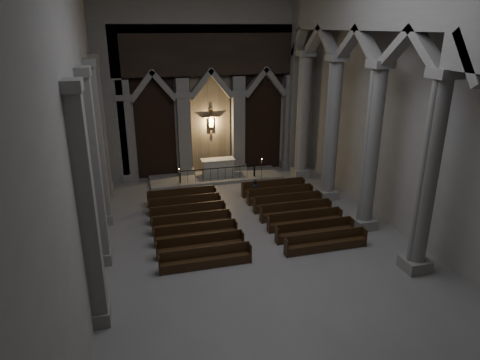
{
  "coord_description": "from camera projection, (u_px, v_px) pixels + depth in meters",
  "views": [
    {
      "loc": [
        -5.38,
        -15.33,
        9.41
      ],
      "look_at": [
        -0.4,
        3.0,
        2.54
      ],
      "focal_mm": 32.0,
      "sensor_mm": 36.0,
      "label": 1
    }
  ],
  "objects": [
    {
      "name": "candle_stand_left",
      "position": [
        180.0,
        184.0,
        25.9
      ],
      "size": [
        0.23,
        0.23,
        1.36
      ],
      "color": "olive",
      "rests_on": "ground"
    },
    {
      "name": "pews",
      "position": [
        245.0,
        219.0,
        21.44
      ],
      "size": [
        9.24,
        7.39,
        0.86
      ],
      "color": "black",
      "rests_on": "ground"
    },
    {
      "name": "worshipper",
      "position": [
        256.0,
        190.0,
        24.16
      ],
      "size": [
        0.48,
        0.34,
        1.26
      ],
      "primitive_type": "imported",
      "rotation": [
        0.0,
        0.0,
        0.08
      ],
      "color": "black",
      "rests_on": "ground"
    },
    {
      "name": "altar_rail",
      "position": [
        218.0,
        172.0,
        27.13
      ],
      "size": [
        4.93,
        0.09,
        0.97
      ],
      "color": "black",
      "rests_on": "ground"
    },
    {
      "name": "altar",
      "position": [
        218.0,
        167.0,
        27.97
      ],
      "size": [
        2.16,
        0.87,
        1.09
      ],
      "color": "beige",
      "rests_on": "sanctuary_step"
    },
    {
      "name": "room",
      "position": [
        271.0,
        77.0,
        15.85
      ],
      "size": [
        24.0,
        24.1,
        12.0
      ],
      "color": "gray",
      "rests_on": "ground"
    },
    {
      "name": "sanctuary_wall",
      "position": [
        210.0,
        73.0,
        26.66
      ],
      "size": [
        14.0,
        0.77,
        12.0
      ],
      "color": "gray",
      "rests_on": "ground"
    },
    {
      "name": "sanctuary_step",
      "position": [
        216.0,
        177.0,
        28.03
      ],
      "size": [
        8.5,
        2.6,
        0.15
      ],
      "primitive_type": "cube",
      "color": "gray",
      "rests_on": "ground"
    },
    {
      "name": "candle_stand_right",
      "position": [
        261.0,
        175.0,
        27.24
      ],
      "size": [
        0.26,
        0.26,
        1.54
      ],
      "color": "olive",
      "rests_on": "ground"
    },
    {
      "name": "right_arcade",
      "position": [
        383.0,
        65.0,
        18.34
      ],
      "size": [
        1.0,
        24.0,
        12.0
      ],
      "color": "gray",
      "rests_on": "ground"
    },
    {
      "name": "left_pilasters",
      "position": [
        97.0,
        160.0,
        18.62
      ],
      "size": [
        0.6,
        13.0,
        8.03
      ],
      "color": "gray",
      "rests_on": "ground"
    }
  ]
}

